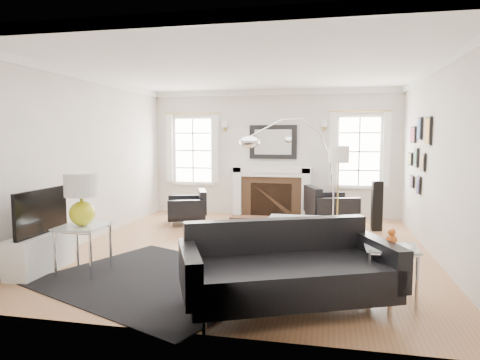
% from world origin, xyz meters
% --- Properties ---
extents(floor, '(6.00, 6.00, 0.00)m').
position_xyz_m(floor, '(0.00, 0.00, 0.00)').
color(floor, '#A27144').
rests_on(floor, ground).
extents(back_wall, '(5.50, 0.04, 2.80)m').
position_xyz_m(back_wall, '(0.00, 3.00, 1.40)').
color(back_wall, silver).
rests_on(back_wall, floor).
extents(front_wall, '(5.50, 0.04, 2.80)m').
position_xyz_m(front_wall, '(0.00, -3.00, 1.40)').
color(front_wall, silver).
rests_on(front_wall, floor).
extents(left_wall, '(0.04, 6.00, 2.80)m').
position_xyz_m(left_wall, '(-2.75, 0.00, 1.40)').
color(left_wall, silver).
rests_on(left_wall, floor).
extents(right_wall, '(0.04, 6.00, 2.80)m').
position_xyz_m(right_wall, '(2.75, 0.00, 1.40)').
color(right_wall, silver).
rests_on(right_wall, floor).
extents(ceiling, '(5.50, 6.00, 0.02)m').
position_xyz_m(ceiling, '(0.00, 0.00, 2.80)').
color(ceiling, white).
rests_on(ceiling, back_wall).
extents(crown_molding, '(5.50, 6.00, 0.12)m').
position_xyz_m(crown_molding, '(0.00, 0.00, 2.74)').
color(crown_molding, white).
rests_on(crown_molding, back_wall).
extents(fireplace, '(1.70, 0.69, 1.11)m').
position_xyz_m(fireplace, '(0.00, 2.79, 0.54)').
color(fireplace, white).
rests_on(fireplace, floor).
extents(mantel_mirror, '(1.05, 0.07, 0.75)m').
position_xyz_m(mantel_mirror, '(0.00, 2.95, 1.65)').
color(mantel_mirror, black).
rests_on(mantel_mirror, back_wall).
extents(window_left, '(1.24, 0.15, 1.62)m').
position_xyz_m(window_left, '(-1.85, 2.95, 1.46)').
color(window_left, white).
rests_on(window_left, back_wall).
extents(window_right, '(1.24, 0.15, 1.62)m').
position_xyz_m(window_right, '(1.85, 2.95, 1.46)').
color(window_right, white).
rests_on(window_right, back_wall).
extents(gallery_wall, '(0.04, 1.73, 1.29)m').
position_xyz_m(gallery_wall, '(2.72, 1.30, 1.53)').
color(gallery_wall, black).
rests_on(gallery_wall, right_wall).
extents(tv_unit, '(0.35, 1.00, 1.09)m').
position_xyz_m(tv_unit, '(-2.44, -1.70, 0.33)').
color(tv_unit, white).
rests_on(tv_unit, floor).
extents(area_rug, '(3.31, 3.08, 0.01)m').
position_xyz_m(area_rug, '(-0.79, -1.70, 0.01)').
color(area_rug, black).
rests_on(area_rug, floor).
extents(sofa, '(2.37, 1.75, 0.71)m').
position_xyz_m(sofa, '(0.81, -2.19, 0.38)').
color(sofa, black).
rests_on(sofa, floor).
extents(armchair_left, '(0.98, 1.04, 0.57)m').
position_xyz_m(armchair_left, '(-1.54, 1.67, 0.32)').
color(armchair_left, black).
rests_on(armchair_left, floor).
extents(armchair_right, '(1.11, 1.18, 0.65)m').
position_xyz_m(armchair_right, '(1.22, 2.05, 0.36)').
color(armchair_right, black).
rests_on(armchair_right, floor).
extents(coffee_table, '(0.99, 0.99, 0.44)m').
position_xyz_m(coffee_table, '(0.77, 0.23, 0.41)').
color(coffee_table, silver).
rests_on(coffee_table, floor).
extents(side_table_left, '(0.57, 0.57, 0.63)m').
position_xyz_m(side_table_left, '(-1.85, -1.65, 0.52)').
color(side_table_left, silver).
rests_on(side_table_left, floor).
extents(nesting_table, '(0.54, 0.46, 0.60)m').
position_xyz_m(nesting_table, '(1.89, -1.84, 0.48)').
color(nesting_table, silver).
rests_on(nesting_table, floor).
extents(gourd_lamp, '(0.42, 0.42, 0.68)m').
position_xyz_m(gourd_lamp, '(-1.85, -1.65, 1.02)').
color(gourd_lamp, yellow).
rests_on(gourd_lamp, side_table_left).
extents(orange_vase, '(0.11, 0.11, 0.18)m').
position_xyz_m(orange_vase, '(1.89, -1.84, 0.70)').
color(orange_vase, orange).
rests_on(orange_vase, nesting_table).
extents(arc_floor_lamp, '(1.50, 1.39, 2.13)m').
position_xyz_m(arc_floor_lamp, '(0.69, 0.27, 1.15)').
color(arc_floor_lamp, silver).
rests_on(arc_floor_lamp, floor).
extents(stick_floor_lamp, '(0.33, 0.33, 1.61)m').
position_xyz_m(stick_floor_lamp, '(1.37, 0.57, 1.40)').
color(stick_floor_lamp, '#B4953E').
rests_on(stick_floor_lamp, floor).
extents(speaker_tower, '(0.20, 0.20, 0.94)m').
position_xyz_m(speaker_tower, '(2.13, 1.80, 0.47)').
color(speaker_tower, black).
rests_on(speaker_tower, floor).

